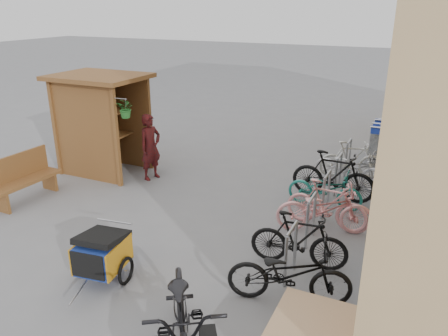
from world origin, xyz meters
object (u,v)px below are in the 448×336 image
at_px(bike_1, 299,240).
at_px(bike_2, 324,209).
at_px(shopping_carts, 385,137).
at_px(person_kiosk, 151,147).
at_px(kiosk, 98,110).
at_px(child_trailer, 102,253).
at_px(bike_6, 350,168).
at_px(bike_0, 289,274).
at_px(bike_4, 325,189).
at_px(bike_5, 333,176).
at_px(bike_7, 351,160).
at_px(bike_3, 327,204).
at_px(bench, 22,177).
at_px(cargo_bike, 184,326).

bearing_deg(bike_1, bike_2, -11.98).
relative_size(shopping_carts, person_kiosk, 1.12).
relative_size(kiosk, person_kiosk, 1.58).
bearing_deg(child_trailer, person_kiosk, 105.65).
distance_m(person_kiosk, bike_6, 4.63).
height_order(person_kiosk, bike_0, person_kiosk).
distance_m(bike_4, bike_5, 0.49).
xyz_separation_m(child_trailer, bike_7, (2.68, 5.80, 0.01)).
bearing_deg(bike_3, person_kiosk, 84.16).
distance_m(bench, person_kiosk, 2.83).
xyz_separation_m(cargo_bike, bike_6, (0.75, 6.26, -0.15)).
distance_m(cargo_bike, bike_7, 6.86).
bearing_deg(person_kiosk, bike_0, -109.11).
height_order(bike_4, bike_5, bike_5).
bearing_deg(bike_0, bike_4, -11.39).
bearing_deg(bike_7, bike_5, 155.85).
bearing_deg(bike_5, bike_4, 174.45).
relative_size(cargo_bike, bike_6, 1.39).
bearing_deg(bike_2, bike_6, -19.47).
relative_size(bike_2, bike_4, 1.14).
bearing_deg(bike_2, person_kiosk, 59.93).
xyz_separation_m(cargo_bike, bike_0, (0.72, 1.67, -0.14)).
bearing_deg(bike_0, shopping_carts, -20.14).
distance_m(cargo_bike, bike_2, 3.95).
height_order(bench, bike_2, bench).
relative_size(bike_1, bike_5, 0.88).
height_order(child_trailer, bike_0, bike_0).
bearing_deg(bench, bike_3, 16.51).
relative_size(shopping_carts, child_trailer, 1.26).
relative_size(kiosk, shopping_carts, 1.42).
xyz_separation_m(cargo_bike, bike_5, (0.54, 5.41, -0.07)).
bearing_deg(bike_7, bike_2, 162.05).
bearing_deg(bike_4, bench, 111.68).
xyz_separation_m(bench, bike_4, (5.90, 2.34, -0.11)).
bearing_deg(bike_3, bike_1, 179.14).
distance_m(cargo_bike, bike_4, 4.97).
xyz_separation_m(child_trailer, bike_6, (2.75, 5.24, -0.00)).
bearing_deg(bench, bike_6, 33.57).
distance_m(kiosk, bike_2, 5.87).
distance_m(bench, child_trailer, 3.76).
bearing_deg(bike_0, bike_3, -15.03).
xyz_separation_m(kiosk, shopping_carts, (6.28, 3.74, -0.89)).
relative_size(bench, bike_4, 1.05).
bearing_deg(bike_0, cargo_bike, 141.24).
relative_size(child_trailer, bike_0, 0.81).
distance_m(kiosk, shopping_carts, 7.36).
distance_m(person_kiosk, bike_7, 4.78).
bearing_deg(bike_6, shopping_carts, -2.49).
bearing_deg(child_trailer, bike_0, 5.58).
distance_m(shopping_carts, person_kiosk, 6.11).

